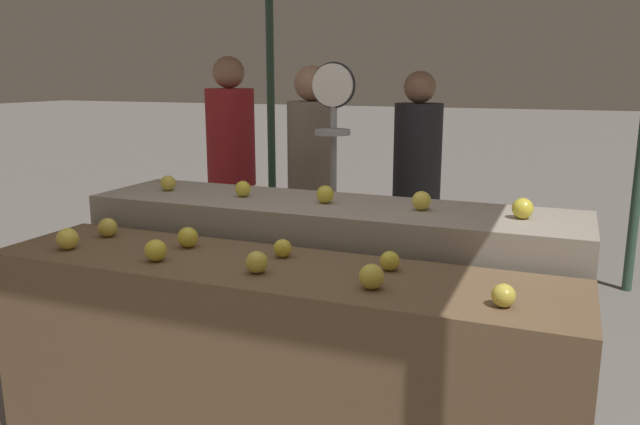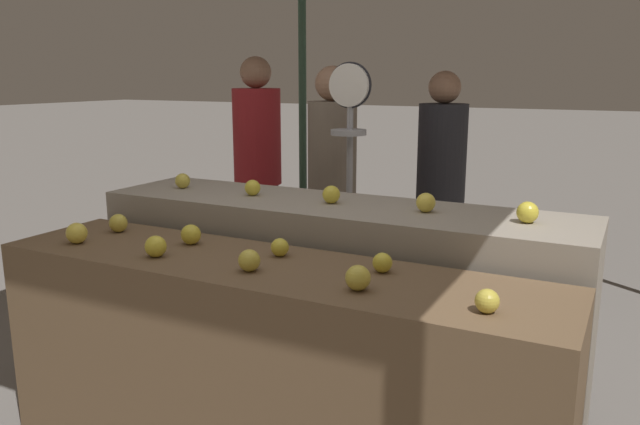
{
  "view_description": "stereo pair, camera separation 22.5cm",
  "coord_description": "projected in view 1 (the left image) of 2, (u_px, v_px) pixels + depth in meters",
  "views": [
    {
      "loc": [
        1.02,
        -2.01,
        1.59
      ],
      "look_at": [
        0.08,
        0.3,
        1.04
      ],
      "focal_mm": 35.0,
      "sensor_mm": 36.0,
      "label": 1
    },
    {
      "loc": [
        1.23,
        -1.92,
        1.59
      ],
      "look_at": [
        0.08,
        0.3,
        1.04
      ],
      "focal_mm": 35.0,
      "sensor_mm": 36.0,
      "label": 2
    }
  ],
  "objects": [
    {
      "name": "display_counter_back",
      "position": [
        327.0,
        307.0,
        2.97
      ],
      "size": [
        2.28,
        0.55,
        1.02
      ],
      "primitive_type": "cube",
      "color": "gray",
      "rests_on": "ground_plane"
    },
    {
      "name": "apple_front_0",
      "position": [
        68.0,
        239.0,
        2.56
      ],
      "size": [
        0.09,
        0.09,
        0.09
      ],
      "primitive_type": "sphere",
      "color": "yellow",
      "rests_on": "display_counter_front"
    },
    {
      "name": "apple_front_4",
      "position": [
        504.0,
        295.0,
        1.92
      ],
      "size": [
        0.07,
        0.07,
        0.07
      ],
      "primitive_type": "sphere",
      "color": "gold",
      "rests_on": "display_counter_front"
    },
    {
      "name": "apple_front_5",
      "position": [
        108.0,
        227.0,
        2.76
      ],
      "size": [
        0.08,
        0.08,
        0.08
      ],
      "primitive_type": "sphere",
      "color": "gold",
      "rests_on": "display_counter_front"
    },
    {
      "name": "apple_front_3",
      "position": [
        372.0,
        277.0,
        2.08
      ],
      "size": [
        0.09,
        0.09,
        0.09
      ],
      "primitive_type": "sphere",
      "color": "gold",
      "rests_on": "display_counter_front"
    },
    {
      "name": "person_customer_right",
      "position": [
        231.0,
        158.0,
        4.57
      ],
      "size": [
        0.4,
        0.4,
        1.73
      ],
      "rotation": [
        0.0,
        0.0,
        3.28
      ],
      "color": "#2D2D38",
      "rests_on": "ground_plane"
    },
    {
      "name": "apple_back_4",
      "position": [
        523.0,
        208.0,
        2.54
      ],
      "size": [
        0.09,
        0.09,
        0.09
      ],
      "primitive_type": "sphere",
      "color": "gold",
      "rests_on": "display_counter_back"
    },
    {
      "name": "display_counter_front",
      "position": [
        271.0,
        374.0,
        2.44
      ],
      "size": [
        2.28,
        0.55,
        0.89
      ],
      "primitive_type": "cube",
      "color": "brown",
      "rests_on": "ground_plane"
    },
    {
      "name": "person_customer_left",
      "position": [
        417.0,
        172.0,
        4.27
      ],
      "size": [
        0.4,
        0.4,
        1.62
      ],
      "rotation": [
        0.0,
        0.0,
        3.41
      ],
      "color": "#2D2D38",
      "rests_on": "ground_plane"
    },
    {
      "name": "apple_back_3",
      "position": [
        421.0,
        201.0,
        2.71
      ],
      "size": [
        0.08,
        0.08,
        0.08
      ],
      "primitive_type": "sphere",
      "color": "yellow",
      "rests_on": "display_counter_back"
    },
    {
      "name": "apple_back_0",
      "position": [
        168.0,
        183.0,
        3.17
      ],
      "size": [
        0.08,
        0.08,
        0.08
      ],
      "primitive_type": "sphere",
      "color": "gold",
      "rests_on": "display_counter_back"
    },
    {
      "name": "person_vendor_at_scale",
      "position": [
        312.0,
        176.0,
        3.97
      ],
      "size": [
        0.39,
        0.39,
        1.65
      ],
      "rotation": [
        0.0,
        0.0,
        2.82
      ],
      "color": "#2D2D38",
      "rests_on": "ground_plane"
    },
    {
      "name": "apple_front_6",
      "position": [
        188.0,
        237.0,
        2.59
      ],
      "size": [
        0.09,
        0.09,
        0.09
      ],
      "primitive_type": "sphere",
      "color": "gold",
      "rests_on": "display_counter_front"
    },
    {
      "name": "apple_back_2",
      "position": [
        325.0,
        194.0,
        2.85
      ],
      "size": [
        0.08,
        0.08,
        0.08
      ],
      "primitive_type": "sphere",
      "color": "gold",
      "rests_on": "display_counter_back"
    },
    {
      "name": "apple_front_7",
      "position": [
        284.0,
        248.0,
        2.45
      ],
      "size": [
        0.07,
        0.07,
        0.07
      ],
      "primitive_type": "sphere",
      "color": "gold",
      "rests_on": "display_counter_front"
    },
    {
      "name": "produce_scale",
      "position": [
        333.0,
        148.0,
        3.5
      ],
      "size": [
        0.25,
        0.2,
        1.67
      ],
      "color": "#99999E",
      "rests_on": "ground_plane"
    },
    {
      "name": "apple_front_8",
      "position": [
        390.0,
        261.0,
        2.28
      ],
      "size": [
        0.07,
        0.07,
        0.07
      ],
      "primitive_type": "sphere",
      "color": "gold",
      "rests_on": "display_counter_front"
    },
    {
      "name": "apple_back_1",
      "position": [
        243.0,
        189.0,
        3.01
      ],
      "size": [
        0.08,
        0.08,
        0.08
      ],
      "primitive_type": "sphere",
      "color": "gold",
      "rests_on": "display_counter_back"
    },
    {
      "name": "apple_front_1",
      "position": [
        156.0,
        250.0,
        2.39
      ],
      "size": [
        0.09,
        0.09,
        0.09
      ],
      "primitive_type": "sphere",
      "color": "gold",
      "rests_on": "display_counter_front"
    },
    {
      "name": "apple_front_2",
      "position": [
        256.0,
        262.0,
        2.25
      ],
      "size": [
        0.08,
        0.08,
        0.08
      ],
      "primitive_type": "sphere",
      "color": "gold",
      "rests_on": "display_counter_front"
    }
  ]
}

